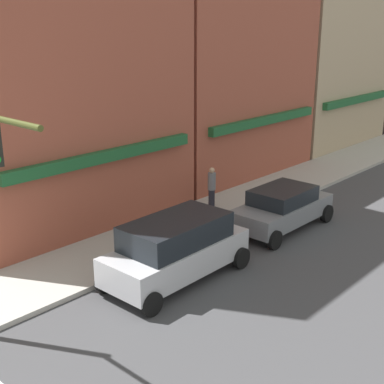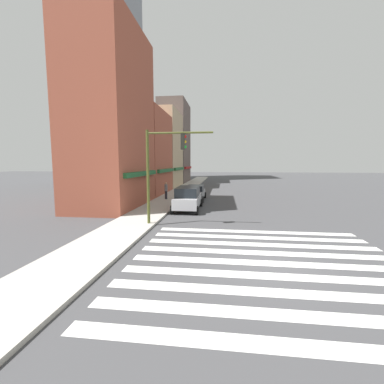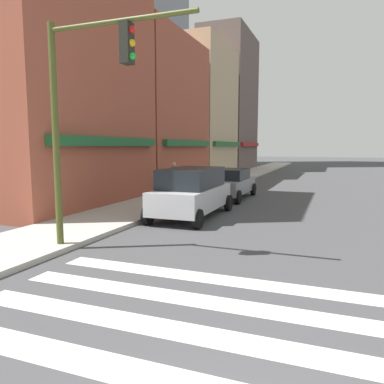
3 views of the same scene
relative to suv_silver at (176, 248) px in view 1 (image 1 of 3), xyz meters
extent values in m
cube|color=#9E4C38|center=(0.81, 6.80, 6.71)|extent=(9.40, 5.00, 15.48)
cube|color=#1E592D|center=(0.81, 4.15, 1.97)|extent=(7.99, 0.30, 0.40)
cube|color=#9E4C38|center=(10.36, 6.80, 4.09)|extent=(9.34, 5.00, 10.24)
cube|color=#1E592D|center=(10.36, 4.15, 1.97)|extent=(7.94, 0.30, 0.40)
cube|color=tan|center=(19.88, 6.80, 5.00)|extent=(9.14, 5.00, 12.07)
cube|color=#1E592D|center=(19.88, 4.15, 1.97)|extent=(7.77, 0.30, 0.40)
cube|color=#B7B7BC|center=(0.00, 0.00, -0.27)|extent=(4.73, 1.97, 0.85)
cube|color=black|center=(0.00, 0.00, 0.53)|extent=(3.32, 1.80, 0.75)
cylinder|color=black|center=(-1.94, 0.95, -0.69)|extent=(0.68, 0.22, 0.68)
cylinder|color=black|center=(-1.94, -0.95, -0.69)|extent=(0.68, 0.22, 0.68)
cylinder|color=black|center=(1.94, 0.95, -0.69)|extent=(0.68, 0.22, 0.68)
cylinder|color=black|center=(1.94, -0.95, -0.69)|extent=(0.68, 0.22, 0.68)
cube|color=slate|center=(5.67, 0.00, -0.34)|extent=(4.40, 1.80, 0.70)
cube|color=black|center=(5.67, 0.00, 0.28)|extent=(2.42, 1.66, 0.55)
cylinder|color=black|center=(3.88, 0.90, -0.69)|extent=(0.68, 0.22, 0.68)
cylinder|color=black|center=(3.88, -0.90, -0.69)|extent=(0.68, 0.22, 0.68)
cylinder|color=black|center=(7.47, 0.90, -0.69)|extent=(0.68, 0.22, 0.68)
cylinder|color=black|center=(7.47, -0.90, -0.69)|extent=(0.68, 0.22, 0.68)
cylinder|color=#23232D|center=(5.19, 3.04, -0.46)|extent=(0.26, 0.26, 0.85)
cylinder|color=slate|center=(5.19, 3.04, 0.32)|extent=(0.32, 0.32, 0.70)
sphere|color=tan|center=(5.19, 3.04, 0.78)|extent=(0.22, 0.22, 0.22)
camera|label=1|loc=(-10.46, -10.21, 6.42)|focal=50.00mm
camera|label=2|loc=(-21.03, -2.96, 2.90)|focal=24.00mm
camera|label=3|loc=(-13.64, -5.22, 1.76)|focal=35.00mm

